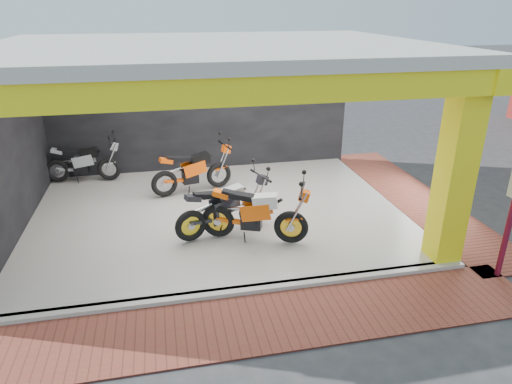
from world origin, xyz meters
TOP-DOWN VIEW (x-y plane):
  - ground at (0.00, 0.00)m, footprint 80.00×80.00m
  - showroom_floor at (0.00, 2.00)m, footprint 8.00×6.00m
  - showroom_ceiling at (0.00, 2.00)m, footprint 8.40×6.40m
  - back_wall at (0.00, 5.10)m, footprint 8.20×0.20m
  - left_wall at (-4.10, 2.00)m, footprint 0.20×6.20m
  - corner_column at (3.75, -0.75)m, footprint 0.50×0.50m
  - header_beam_front at (0.00, -1.00)m, footprint 8.40×0.30m
  - header_beam_right at (4.00, 2.00)m, footprint 0.30×6.40m
  - floor_kerb at (0.00, -1.02)m, footprint 8.00×0.20m
  - paver_front at (0.00, -1.80)m, footprint 9.00×1.40m
  - paver_right at (4.80, 2.00)m, footprint 1.40×7.00m
  - moto_hero at (1.18, 0.27)m, footprint 2.36×1.59m
  - moto_row_a at (0.62, 1.17)m, footprint 2.27×1.41m
  - moto_row_b at (0.22, 3.42)m, footprint 2.26×1.29m
  - moto_row_d at (-2.50, 4.50)m, footprint 2.06×0.94m

SIDE VIEW (x-z plane):
  - ground at x=0.00m, z-range 0.00..0.00m
  - paver_front at x=0.00m, z-range 0.00..0.03m
  - paver_right at x=4.80m, z-range 0.00..0.03m
  - showroom_floor at x=0.00m, z-range 0.00..0.10m
  - floor_kerb at x=0.00m, z-range 0.00..0.10m
  - moto_row_d at x=-2.50m, z-range 0.10..1.32m
  - moto_row_a at x=0.62m, z-range 0.10..1.40m
  - moto_row_b at x=0.22m, z-range 0.10..1.41m
  - moto_hero at x=1.18m, z-range 0.10..1.45m
  - back_wall at x=0.00m, z-range 0.00..3.50m
  - left_wall at x=-4.10m, z-range 0.00..3.50m
  - corner_column at x=3.75m, z-range 0.00..3.50m
  - header_beam_front at x=0.00m, z-range 3.10..3.50m
  - header_beam_right at x=4.00m, z-range 3.10..3.50m
  - showroom_ceiling at x=0.00m, z-range 3.50..3.70m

